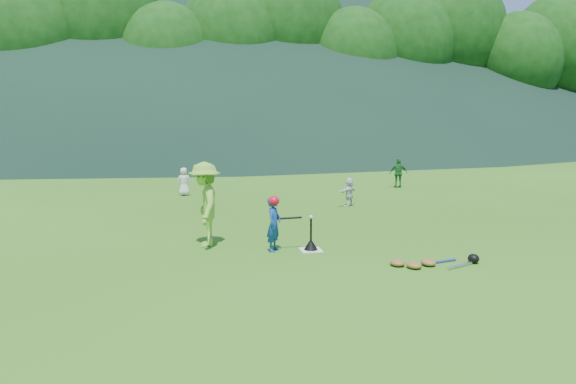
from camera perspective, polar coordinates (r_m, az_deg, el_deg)
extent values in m
plane|color=#2E5B14|center=(12.16, 2.34, -5.95)|extent=(120.00, 120.00, 0.00)
cube|color=silver|center=(12.15, 2.34, -5.91)|extent=(0.45, 0.45, 0.02)
sphere|color=white|center=(11.99, 2.36, -2.54)|extent=(0.08, 0.08, 0.08)
imported|color=navy|center=(11.98, -1.44, -3.29)|extent=(0.46, 0.51, 1.17)
imported|color=#7EBA36|center=(12.50, -8.42, -1.25)|extent=(0.71, 1.22, 1.87)
imported|color=silver|center=(19.78, -10.52, 1.05)|extent=(0.49, 0.33, 0.98)
imported|color=#1F6827|center=(21.70, 11.17, 1.90)|extent=(0.70, 0.40, 1.13)
imported|color=silver|center=(17.49, 6.22, 0.02)|extent=(0.82, 0.71, 0.90)
cone|color=black|center=(12.13, 2.34, -5.45)|extent=(0.30, 0.30, 0.18)
cylinder|color=black|center=(12.05, 2.35, -3.88)|extent=(0.04, 0.04, 0.50)
ellipsoid|color=red|center=(11.89, -1.45, -0.91)|extent=(0.24, 0.26, 0.22)
cylinder|color=black|center=(12.03, -0.06, -2.68)|extent=(0.62, 0.08, 0.07)
ellipsoid|color=olive|center=(11.10, 12.69, -7.25)|extent=(0.28, 0.34, 0.13)
ellipsoid|color=olive|center=(11.35, 14.07, -6.95)|extent=(0.28, 0.34, 0.13)
ellipsoid|color=olive|center=(11.20, 11.05, -7.06)|extent=(0.28, 0.34, 0.13)
cylinder|color=silver|center=(11.42, 17.05, -7.17)|extent=(0.68, 0.35, 0.06)
cylinder|color=#263FA5|center=(11.62, 15.35, -6.82)|extent=(0.67, 0.21, 0.05)
ellipsoid|color=black|center=(11.76, 18.33, -6.44)|extent=(0.22, 0.24, 0.19)
cube|color=gray|center=(39.60, -7.32, 5.06)|extent=(70.00, 0.03, 1.20)
cube|color=yellow|center=(39.56, -7.34, 5.98)|extent=(70.00, 0.08, 0.08)
cylinder|color=gray|center=(39.60, -7.32, 5.06)|extent=(0.07, 0.07, 1.30)
cylinder|color=#382314|center=(46.04, -24.07, 6.49)|extent=(0.56, 0.56, 3.78)
ellipsoid|color=#164711|center=(46.27, -24.55, 13.91)|extent=(8.21, 8.21, 9.44)
cylinder|color=#382314|center=(46.72, -17.90, 7.21)|extent=(0.56, 0.56, 4.38)
ellipsoid|color=#164711|center=(47.10, -18.31, 15.66)|extent=(9.50, 9.50, 10.92)
cylinder|color=#382314|center=(43.45, -11.97, 6.59)|extent=(0.56, 0.56, 3.22)
ellipsoid|color=#164711|center=(43.58, -12.19, 13.31)|extent=(6.99, 6.99, 8.04)
cylinder|color=#382314|center=(45.15, -5.82, 7.19)|extent=(0.56, 0.56, 3.81)
ellipsoid|color=#164711|center=(45.40, -5.94, 14.84)|extent=(8.28, 8.28, 9.53)
cylinder|color=#382314|center=(47.33, -0.16, 7.66)|extent=(0.56, 0.56, 4.41)
ellipsoid|color=#164711|center=(47.72, -0.16, 16.08)|extent=(9.58, 9.58, 11.01)
cylinder|color=#382314|center=(45.65, 6.55, 6.84)|extent=(0.56, 0.56, 3.25)
ellipsoid|color=#164711|center=(45.77, 6.66, 13.31)|extent=(7.07, 7.07, 8.13)
cylinder|color=#382314|center=(48.71, 11.43, 7.19)|extent=(0.56, 0.56, 3.85)
ellipsoid|color=#164711|center=(48.95, 11.65, 14.35)|extent=(8.36, 8.36, 9.61)
cylinder|color=#382314|center=(52.08, 15.71, 7.45)|extent=(0.56, 0.56, 4.44)
ellipsoid|color=#164711|center=(52.44, 16.04, 15.17)|extent=(9.65, 9.65, 11.10)
cylinder|color=#382314|center=(51.90, 21.96, 6.51)|extent=(0.56, 0.56, 3.29)
ellipsoid|color=#164711|center=(52.02, 22.29, 12.25)|extent=(7.14, 7.14, 8.22)
cylinder|color=#382314|center=(55.87, 25.28, 6.72)|extent=(0.56, 0.56, 3.88)
ellipsoid|color=#164711|center=(56.08, 25.70, 13.02)|extent=(8.44, 8.44, 9.70)
cone|color=black|center=(95.34, -9.99, 16.38)|extent=(140.00, 140.00, 32.00)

